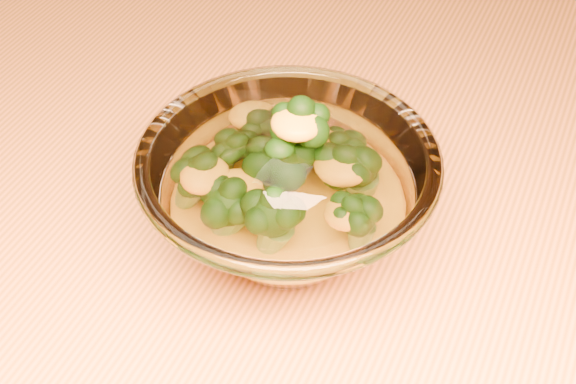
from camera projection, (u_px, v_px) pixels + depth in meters
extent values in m
cube|color=#CA733C|center=(280.00, 246.00, 0.58)|extent=(1.20, 0.80, 0.04)
cylinder|color=brown|center=(53.00, 152.00, 1.23)|extent=(0.06, 0.06, 0.71)
ellipsoid|color=white|center=(288.00, 236.00, 0.55)|extent=(0.09, 0.09, 0.02)
torus|color=white|center=(288.00, 159.00, 0.50)|extent=(0.20, 0.20, 0.01)
ellipsoid|color=orange|center=(288.00, 216.00, 0.54)|extent=(0.11, 0.11, 0.03)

